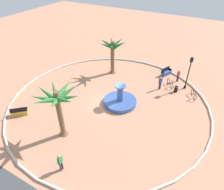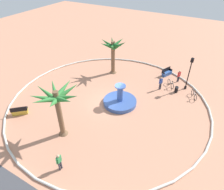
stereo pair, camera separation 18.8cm
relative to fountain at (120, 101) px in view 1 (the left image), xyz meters
name	(u,v)px [view 1 (the left image)]	position (x,y,z in m)	size (l,w,h in m)	color
ground_plane	(109,102)	(1.19, 0.37, -0.33)	(80.00, 80.00, 0.00)	tan
plaza_curb	(109,101)	(1.19, 0.37, -0.23)	(21.41, 21.41, 0.20)	silver
fountain	(120,101)	(0.00, 0.00, 0.00)	(3.59, 3.59, 2.33)	#38569E
palm_tree_near_fountain	(57,101)	(2.41, 6.46, 3.48)	(4.04, 4.11, 4.93)	brown
palm_tree_by_curb	(113,50)	(3.94, -5.59, 3.01)	(3.53, 3.53, 4.67)	brown
bench_east	(166,73)	(-2.59, -8.48, 0.02)	(1.09, 1.67, 1.00)	#335BA8
bench_west	(20,112)	(8.02, 6.53, 0.02)	(1.53, 1.44, 1.00)	gold
lamppost	(189,71)	(-5.54, -6.46, 2.09)	(0.32, 0.32, 4.13)	black
trash_bin	(176,89)	(-4.75, -5.15, 0.06)	(0.46, 0.46, 0.73)	black
bicycle_red_frame	(170,83)	(-3.82, -6.06, 0.06)	(1.13, 1.38, 0.94)	black
bicycle_by_lamppost	(194,94)	(-6.77, -5.07, 0.06)	(0.85, 1.55, 0.94)	black
person_cyclist_helmet	(160,82)	(-2.90, -4.79, 0.61)	(0.35, 0.47, 1.67)	#33333D
person_cyclist_photo	(178,75)	(-4.33, -7.58, 0.57)	(0.34, 0.47, 1.60)	#33333D
person_pedestrian_stroll	(60,162)	(0.18, 9.39, 0.60)	(0.22, 0.53, 1.65)	#33333D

